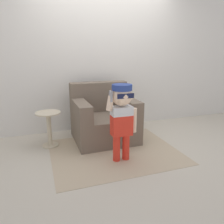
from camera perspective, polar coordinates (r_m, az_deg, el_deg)
The scene contains 6 objects.
ground_plane at distance 3.75m, azimuth 0.83°, elevation -6.25°, with size 10.00×10.00×0.00m, color #BCB29E.
wall_back at distance 4.03m, azimuth -1.94°, elevation 14.18°, with size 10.00×0.05×2.60m.
armchair at distance 3.55m, azimuth -2.23°, elevation -1.80°, with size 0.95×0.87×0.90m.
person_child at distance 2.73m, azimuth 2.59°, elevation 0.25°, with size 0.41×0.31×1.01m.
side_table at distance 3.39m, azimuth -16.14°, elevation -3.52°, with size 0.37×0.37×0.53m.
rug at distance 3.19m, azimuth 0.65°, elevation -10.21°, with size 1.77×1.44×0.01m.
Camera 1 is at (-1.20, -3.28, 1.38)m, focal length 35.00 mm.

